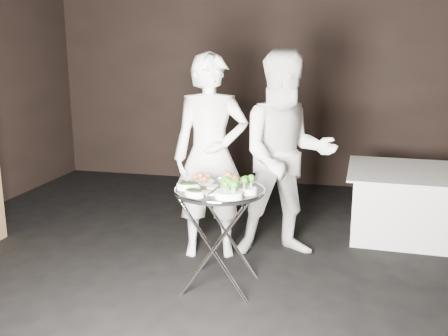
% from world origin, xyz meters
% --- Properties ---
extents(floor, '(6.00, 7.00, 0.05)m').
position_xyz_m(floor, '(0.00, 0.00, -0.03)').
color(floor, black).
rests_on(floor, ground).
extents(wall_back, '(6.00, 0.05, 3.00)m').
position_xyz_m(wall_back, '(0.00, 3.52, 1.50)').
color(wall_back, black).
rests_on(wall_back, floor).
extents(tray_stand, '(0.55, 0.46, 0.80)m').
position_xyz_m(tray_stand, '(0.21, 0.12, 0.45)').
color(tray_stand, silver).
rests_on(tray_stand, floor).
extents(serving_tray, '(0.71, 0.71, 0.04)m').
position_xyz_m(serving_tray, '(0.21, 0.12, 0.81)').
color(serving_tray, black).
rests_on(serving_tray, tray_stand).
extents(potato_plate_a, '(0.22, 0.22, 0.08)m').
position_xyz_m(potato_plate_a, '(0.02, 0.28, 0.85)').
color(potato_plate_a, beige).
rests_on(potato_plate_a, serving_tray).
extents(potato_plate_b, '(0.21, 0.21, 0.08)m').
position_xyz_m(potato_plate_b, '(0.25, 0.33, 0.85)').
color(potato_plate_b, beige).
rests_on(potato_plate_b, serving_tray).
extents(greens_bowl, '(0.11, 0.11, 0.06)m').
position_xyz_m(greens_bowl, '(0.42, 0.25, 0.85)').
color(greens_bowl, silver).
rests_on(greens_bowl, serving_tray).
extents(asparagus_plate_a, '(0.21, 0.15, 0.04)m').
position_xyz_m(asparagus_plate_a, '(0.20, 0.14, 0.83)').
color(asparagus_plate_a, silver).
rests_on(asparagus_plate_a, serving_tray).
extents(asparagus_plate_b, '(0.17, 0.11, 0.03)m').
position_xyz_m(asparagus_plate_b, '(0.19, -0.02, 0.83)').
color(asparagus_plate_b, silver).
rests_on(asparagus_plate_b, serving_tray).
extents(spinach_bowl_a, '(0.20, 0.15, 0.08)m').
position_xyz_m(spinach_bowl_a, '(-0.02, 0.06, 0.85)').
color(spinach_bowl_a, silver).
rests_on(spinach_bowl_a, serving_tray).
extents(spinach_bowl_b, '(0.19, 0.16, 0.07)m').
position_xyz_m(spinach_bowl_b, '(0.07, -0.10, 0.85)').
color(spinach_bowl_b, silver).
rests_on(spinach_bowl_b, serving_tray).
extents(broccoli_bowl_a, '(0.22, 0.18, 0.08)m').
position_xyz_m(broccoli_bowl_a, '(0.42, 0.06, 0.85)').
color(broccoli_bowl_a, silver).
rests_on(broccoli_bowl_a, serving_tray).
extents(broccoli_bowl_b, '(0.22, 0.18, 0.08)m').
position_xyz_m(broccoli_bowl_b, '(0.33, -0.10, 0.85)').
color(broccoli_bowl_b, silver).
rests_on(broccoli_bowl_b, serving_tray).
extents(serving_utensils, '(0.59, 0.45, 0.01)m').
position_xyz_m(serving_utensils, '(0.22, 0.19, 0.87)').
color(serving_utensils, silver).
rests_on(serving_utensils, serving_tray).
extents(waiter_left, '(0.77, 0.60, 1.85)m').
position_xyz_m(waiter_left, '(-0.04, 0.79, 0.93)').
color(waiter_left, white).
rests_on(waiter_left, floor).
extents(waiter_right, '(1.08, 0.95, 1.87)m').
position_xyz_m(waiter_right, '(0.63, 0.93, 0.94)').
color(waiter_right, white).
rests_on(waiter_right, floor).
extents(dining_table, '(1.19, 1.19, 0.68)m').
position_xyz_m(dining_table, '(1.78, 1.73, 0.34)').
color(dining_table, white).
rests_on(dining_table, floor).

